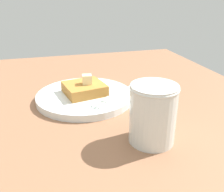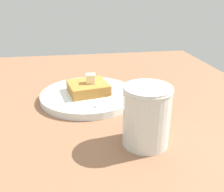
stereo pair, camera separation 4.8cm
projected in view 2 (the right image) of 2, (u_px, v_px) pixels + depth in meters
table_surface at (52, 120)px, 50.25cm from camera, size 99.17×99.17×1.82cm
plate at (88, 95)px, 57.27cm from camera, size 21.66×21.66×1.54cm
toast_slice_center at (88, 88)px, 56.55cm from camera, size 9.87×9.55×2.32cm
butter_pat_primary at (91, 79)px, 55.68cm from camera, size 2.26×2.08×2.07cm
fork at (117, 96)px, 54.43cm from camera, size 13.23×11.32×0.36cm
syrup_jar at (146, 117)px, 39.33cm from camera, size 7.71×7.71×9.88cm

